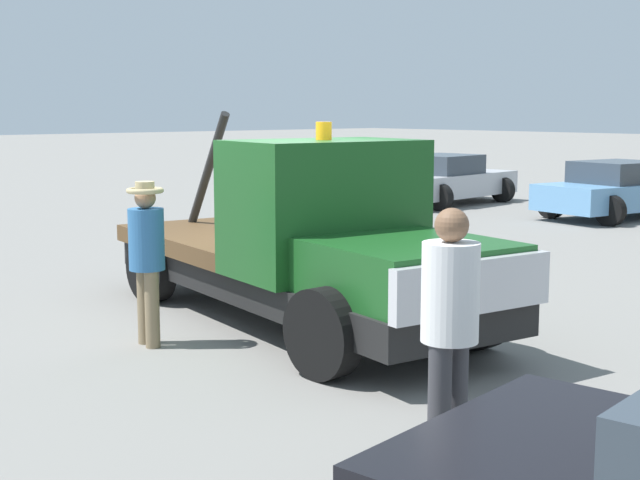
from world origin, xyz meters
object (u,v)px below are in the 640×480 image
Objects in this scene: person_near_truck at (450,318)px; parked_car_skyblue at (622,190)px; parked_car_silver at (446,180)px; tow_truck at (310,249)px; person_at_hood at (147,250)px.

parked_car_skyblue is at bearing 107.06° from person_near_truck.
parked_car_silver and parked_car_skyblue have the same top height.
parked_car_skyblue is (4.73, 0.79, 0.00)m from parked_car_silver.
parked_car_skyblue is (-3.30, 12.49, -0.29)m from tow_truck.
person_at_hood is at bearing 170.56° from person_near_truck.
person_at_hood is (-4.25, 0.04, -0.02)m from person_near_truck.
tow_truck is 4.13m from person_near_truck.
person_at_hood is (-0.56, -1.81, 0.11)m from tow_truck.
person_near_truck reaches higher than parked_car_silver.
person_at_hood is at bearing -161.21° from parked_car_skyblue.
person_near_truck reaches higher than parked_car_skyblue.
parked_car_skyblue is (-2.74, 14.30, -0.40)m from person_at_hood.
tow_truck is 3.61× the size of person_at_hood.
person_at_hood is 0.39× the size of parked_car_silver.
parked_car_silver is at bearing 36.54° from person_at_hood.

